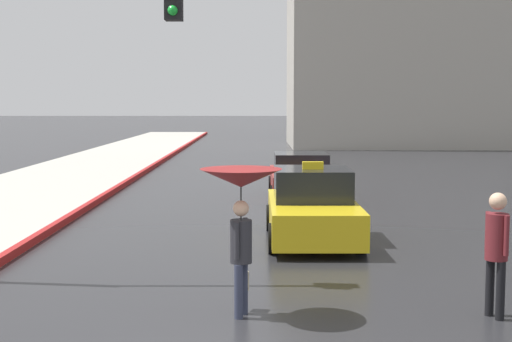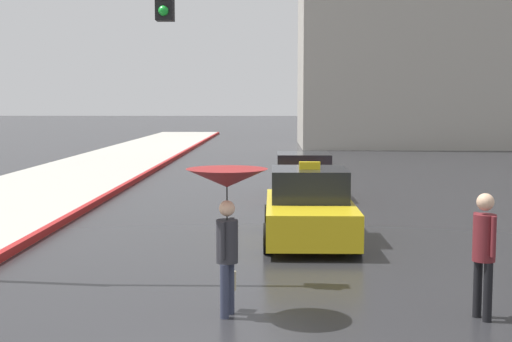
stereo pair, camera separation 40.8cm
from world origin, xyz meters
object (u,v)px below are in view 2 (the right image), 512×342
(pedestrian_with_umbrella, at_px, (227,195))
(traffic_light, at_px, (28,51))
(sedan_red, at_px, (304,179))
(pedestrian_man, at_px, (484,245))
(taxi, at_px, (309,209))

(pedestrian_with_umbrella, distance_m, traffic_light, 4.39)
(sedan_red, relative_size, traffic_light, 0.76)
(sedan_red, bearing_deg, pedestrian_man, 99.11)
(pedestrian_man, xyz_separation_m, traffic_light, (-6.80, 2.03, 2.74))
(pedestrian_with_umbrella, bearing_deg, sedan_red, 9.28)
(pedestrian_with_umbrella, relative_size, traffic_light, 0.38)
(pedestrian_with_umbrella, bearing_deg, pedestrian_man, -74.40)
(pedestrian_with_umbrella, distance_m, pedestrian_man, 3.53)
(taxi, height_order, traffic_light, traffic_light)
(pedestrian_man, bearing_deg, sedan_red, 168.70)
(taxi, xyz_separation_m, pedestrian_with_umbrella, (-1.40, -5.39, 0.99))
(pedestrian_with_umbrella, bearing_deg, taxi, 2.28)
(taxi, relative_size, traffic_light, 0.76)
(sedan_red, height_order, traffic_light, traffic_light)
(taxi, height_order, sedan_red, taxi)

